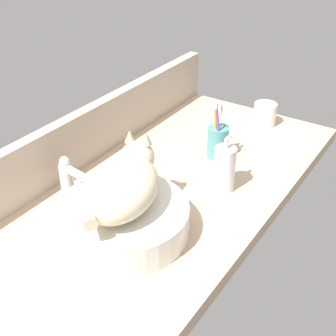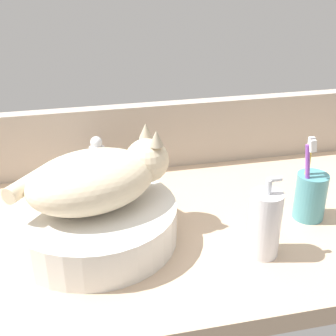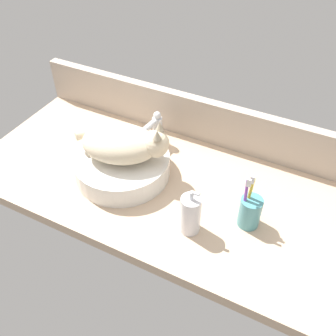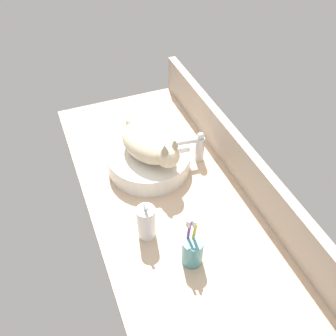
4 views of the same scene
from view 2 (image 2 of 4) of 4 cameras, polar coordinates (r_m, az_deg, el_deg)
name	(u,v)px [view 2 (image 2 of 4)]	position (r cm, az deg, el deg)	size (l,w,h in cm)	color
ground_plane	(173,231)	(100.82, 0.58, -7.71)	(136.85, 60.18, 4.00)	tan
backsplash_panel	(148,136)	(120.38, -2.47, 3.88)	(136.85, 3.60, 17.08)	#AD9E8E
sink_basin	(95,223)	(93.94, -8.94, -6.62)	(32.51, 32.51, 7.68)	silver
cat	(98,178)	(89.62, -8.57, -1.21)	(31.71, 23.60, 14.00)	beige
faucet	(97,164)	(109.54, -8.59, 0.52)	(4.15, 11.86, 13.60)	silver
soap_dispenser	(265,224)	(89.20, 11.70, -6.68)	(6.04, 6.04, 16.39)	silver
toothbrush_cup	(310,195)	(103.50, 16.94, -3.18)	(6.61, 6.61, 18.68)	teal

